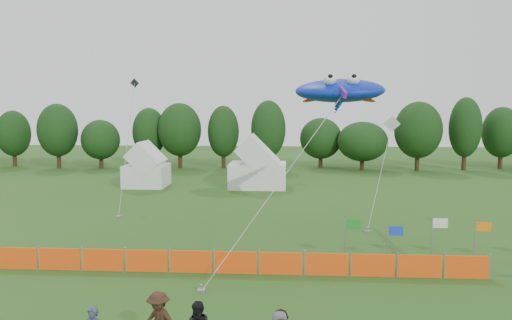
# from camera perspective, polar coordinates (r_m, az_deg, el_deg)

# --- Properties ---
(treeline) EXTENTS (104.57, 8.78, 8.36)m
(treeline) POSITION_cam_1_polar(r_m,az_deg,el_deg) (59.12, 3.97, 2.99)
(treeline) COLOR #382314
(treeline) RESTS_ON ground
(tent_left) EXTENTS (3.79, 3.79, 3.35)m
(tent_left) POSITION_cam_1_polar(r_m,az_deg,el_deg) (47.30, -12.40, -0.94)
(tent_left) COLOR white
(tent_left) RESTS_ON ground
(tent_right) EXTENTS (5.22, 4.18, 3.68)m
(tent_right) POSITION_cam_1_polar(r_m,az_deg,el_deg) (45.65, 0.21, -0.83)
(tent_right) COLOR white
(tent_right) RESTS_ON ground
(barrier_fence) EXTENTS (21.90, 0.06, 1.00)m
(barrier_fence) POSITION_cam_1_polar(r_m,az_deg,el_deg) (22.51, -2.36, -11.63)
(barrier_fence) COLOR #FA4D0D
(barrier_fence) RESTS_ON ground
(flag_row) EXTENTS (10.73, 0.59, 2.22)m
(flag_row) POSITION_cam_1_polar(r_m,az_deg,el_deg) (25.17, 21.97, -8.10)
(flag_row) COLOR gray
(flag_row) RESTS_ON ground
(stingray_kite) EXTENTS (9.45, 17.21, 9.23)m
(stingray_kite) POSITION_cam_1_polar(r_m,az_deg,el_deg) (29.79, 9.49, 7.75)
(stingray_kite) COLOR #0E2ECA
(stingray_kite) RESTS_ON ground
(small_kite_white) EXTENTS (3.75, 8.85, 6.72)m
(small_kite_white) POSITION_cam_1_polar(r_m,az_deg,el_deg) (36.01, 14.64, 1.17)
(small_kite_white) COLOR silver
(small_kite_white) RESTS_ON ground
(small_kite_dark) EXTENTS (1.45, 7.55, 9.64)m
(small_kite_dark) POSITION_cam_1_polar(r_m,az_deg,el_deg) (37.99, -14.43, 2.36)
(small_kite_dark) COLOR black
(small_kite_dark) RESTS_ON ground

